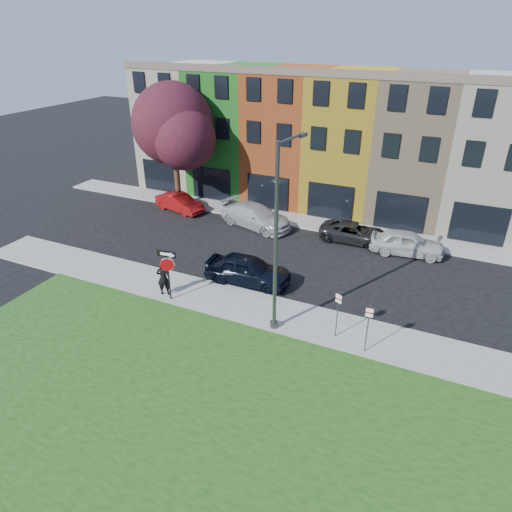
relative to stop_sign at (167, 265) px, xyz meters
The scene contains 15 objects.
ground 5.26m from the stop_sign, 23.09° to the right, with size 120.00×120.00×0.00m, color black.
sidewalk_near 6.84m from the stop_sign, ahead, with size 40.00×3.00×0.12m, color gray.
sidewalk_far 13.36m from the stop_sign, 83.86° to the left, with size 40.00×2.40×0.12m, color gray.
rowhouse_block 19.60m from the stop_sign, 84.34° to the left, with size 30.00×10.12×10.00m.
stop_sign is the anchor object (origin of this frame).
man 1.25m from the stop_sign, 151.65° to the left, with size 0.84×0.70×1.96m, color black.
sedan_near 4.71m from the stop_sign, 50.08° to the left, with size 4.99×2.25×1.66m, color black.
parked_car_red 13.23m from the stop_sign, 121.05° to the left, with size 4.36×2.30×1.37m, color maroon.
parked_car_silver 11.04m from the stop_sign, 90.40° to the left, with size 5.94×3.61×1.61m, color #AEAFB3.
parked_car_dark 13.49m from the stop_sign, 58.48° to the left, with size 4.67×2.23×1.29m, color black.
parked_car_white 15.24m from the stop_sign, 46.21° to the left, with size 4.76×2.36×1.56m, color beige.
street_lamp 6.46m from the stop_sign, ahead, with size 0.64×2.57×8.94m.
parking_sign_a 8.88m from the stop_sign, ahead, with size 0.30×0.15×2.42m.
parking_sign_b 10.35m from the stop_sign, ahead, with size 0.32×0.09×2.42m.
tree_purple 15.04m from the stop_sign, 121.00° to the left, with size 7.35×6.44×9.40m.
Camera 1 is at (8.31, -14.84, 13.23)m, focal length 32.00 mm.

